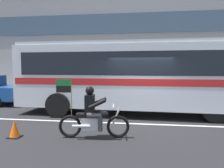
# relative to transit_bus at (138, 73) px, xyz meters

# --- Properties ---
(ground_plane) EXTENTS (60.00, 60.00, 0.00)m
(ground_plane) POSITION_rel_transit_bus_xyz_m (0.13, -1.19, -1.88)
(ground_plane) COLOR black
(sidewalk_curb) EXTENTS (28.00, 3.80, 0.15)m
(sidewalk_curb) POSITION_rel_transit_bus_xyz_m (0.13, 3.91, -1.81)
(sidewalk_curb) COLOR #B7B2A8
(sidewalk_curb) RESTS_ON ground_plane
(lane_center_stripe) EXTENTS (26.60, 0.14, 0.01)m
(lane_center_stripe) POSITION_rel_transit_bus_xyz_m (0.13, -1.79, -1.88)
(lane_center_stripe) COLOR silver
(lane_center_stripe) RESTS_ON ground_plane
(transit_bus) EXTENTS (10.89, 3.01, 3.22)m
(transit_bus) POSITION_rel_transit_bus_xyz_m (0.00, 0.00, 0.00)
(transit_bus) COLOR silver
(transit_bus) RESTS_ON ground_plane
(motorcycle_with_rider) EXTENTS (2.18, 0.67, 1.78)m
(motorcycle_with_rider) POSITION_rel_transit_bus_xyz_m (-1.27, -3.58, -1.22)
(motorcycle_with_rider) COLOR black
(motorcycle_with_rider) RESTS_ON ground_plane
(traffic_cone) EXTENTS (0.36, 0.36, 0.55)m
(traffic_cone) POSITION_rel_transit_bus_xyz_m (-3.64, -3.88, -1.62)
(traffic_cone) COLOR #EA590F
(traffic_cone) RESTS_ON ground_plane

